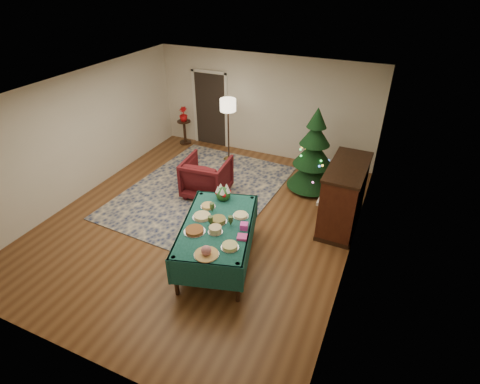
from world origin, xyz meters
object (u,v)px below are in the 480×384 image
at_px(buffet_table, 217,231).
at_px(potted_plant, 184,117).
at_px(gift_box, 244,226).
at_px(armchair, 207,175).
at_px(side_table, 185,132).
at_px(floor_lamp, 228,109).
at_px(piano, 343,196).
at_px(christmas_tree, 313,154).

distance_m(buffet_table, potted_plant, 5.26).
relative_size(gift_box, armchair, 0.13).
relative_size(buffet_table, side_table, 3.31).
relative_size(gift_box, floor_lamp, 0.08).
height_order(buffet_table, potted_plant, potted_plant).
distance_m(side_table, potted_plant, 0.47).
bearing_deg(piano, potted_plant, 156.36).
height_order(buffet_table, side_table, buffet_table).
bearing_deg(gift_box, potted_plant, 131.83).
bearing_deg(gift_box, side_table, 131.83).
bearing_deg(side_table, buffet_table, -52.52).
height_order(gift_box, christmas_tree, christmas_tree).
xyz_separation_m(buffet_table, piano, (1.79, 1.99, 0.03)).
relative_size(armchair, potted_plant, 2.40).
distance_m(floor_lamp, potted_plant, 1.82).
bearing_deg(side_table, floor_lamp, -15.63).
distance_m(floor_lamp, piano, 3.83).
bearing_deg(buffet_table, piano, 47.95).
xyz_separation_m(potted_plant, christmas_tree, (4.07, -1.06, 0.09)).
xyz_separation_m(armchair, potted_plant, (-1.96, 2.27, 0.31)).
bearing_deg(gift_box, buffet_table, -172.19).
height_order(buffet_table, gift_box, gift_box).
xyz_separation_m(gift_box, side_table, (-3.67, 4.10, -0.51)).
distance_m(potted_plant, christmas_tree, 4.20).
xyz_separation_m(buffet_table, floor_lamp, (-1.55, 3.71, 0.80)).
xyz_separation_m(gift_box, christmas_tree, (0.39, 3.04, 0.05)).
bearing_deg(buffet_table, side_table, 127.48).
bearing_deg(armchair, christmas_tree, -155.44).
height_order(potted_plant, christmas_tree, christmas_tree).
distance_m(armchair, floor_lamp, 2.06).
xyz_separation_m(armchair, piano, (3.03, 0.09, 0.16)).
relative_size(buffet_table, christmas_tree, 1.14).
distance_m(armchair, potted_plant, 3.01).
height_order(gift_box, potted_plant, potted_plant).
bearing_deg(side_table, piano, -23.64).
distance_m(buffet_table, floor_lamp, 4.10).
height_order(side_table, potted_plant, potted_plant).
xyz_separation_m(armchair, christmas_tree, (2.11, 1.21, 0.40)).
bearing_deg(side_table, gift_box, -48.17).
xyz_separation_m(side_table, potted_plant, (0.00, 0.00, 0.47)).
height_order(armchair, piano, piano).
relative_size(gift_box, piano, 0.08).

